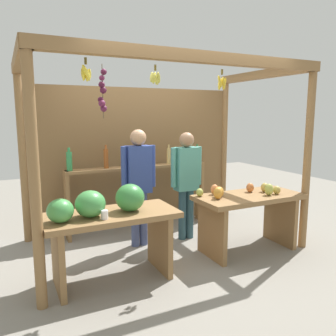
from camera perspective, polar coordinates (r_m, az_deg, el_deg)
The scene contains 7 objects.
ground_plane at distance 4.79m, azimuth -1.00°, elevation -12.66°, with size 12.00×12.00×0.00m, color gray.
market_stall at distance 4.87m, azimuth -3.37°, elevation 4.59°, with size 3.45×1.96×2.42m.
fruit_counter_left at distance 3.61m, azimuth -10.20°, elevation -8.69°, with size 1.40×0.64×1.04m.
fruit_counter_right at distance 4.51m, azimuth 13.32°, elevation -6.65°, with size 1.40×0.64×0.90m.
bottle_shelf_unit at distance 5.15m, azimuth -5.15°, elevation -1.92°, with size 2.21×0.22×1.35m.
vendor_man at distance 4.49m, azimuth -4.99°, elevation -1.59°, with size 0.48×0.21×1.58m.
vendor_woman at distance 4.74m, azimuth 3.12°, elevation -1.42°, with size 0.48×0.21×1.53m.
Camera 1 is at (-1.88, -4.03, 1.78)m, focal length 35.99 mm.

